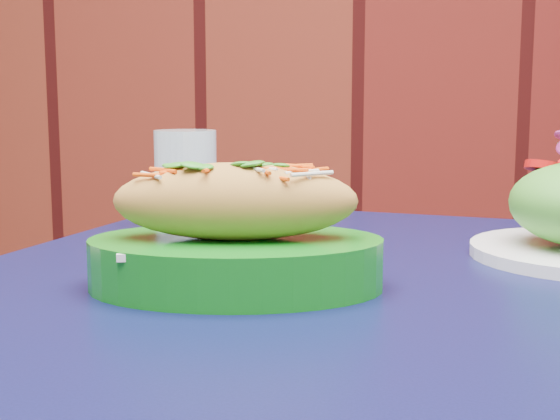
# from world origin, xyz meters

# --- Properties ---
(cafe_table) EXTENTS (0.94, 0.94, 0.75)m
(cafe_table) POSITION_xyz_m (0.09, 1.69, 0.66)
(cafe_table) COLOR black
(cafe_table) RESTS_ON ground
(banh_mi_basket) EXTENTS (0.27, 0.19, 0.11)m
(banh_mi_basket) POSITION_xyz_m (-0.04, 1.66, 0.79)
(banh_mi_basket) COLOR #0F7215
(banh_mi_basket) RESTS_ON cafe_table
(water_glass) EXTENTS (0.07, 0.07, 0.12)m
(water_glass) POSITION_xyz_m (-0.15, 1.93, 0.81)
(water_glass) COLOR silver
(water_glass) RESTS_ON cafe_table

